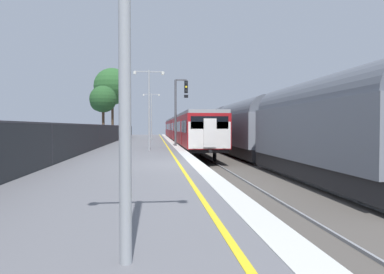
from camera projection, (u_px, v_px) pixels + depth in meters
name	position (u px, v px, depth m)	size (l,w,h in m)	color
ground	(249.00, 177.00, 14.68)	(17.40, 110.00, 1.21)	slate
commuter_train_at_platform	(183.00, 129.00, 42.29)	(2.83, 42.12, 3.81)	maroon
freight_train_adjacent_track	(228.00, 127.00, 35.17)	(2.60, 52.27, 4.66)	#232326
signal_gantry	(179.00, 105.00, 27.70)	(1.10, 0.24, 5.37)	#47474C
platform_lamp_mid	(149.00, 103.00, 22.25)	(2.00, 0.20, 5.21)	#93999E
platform_lamp_far	(151.00, 112.00, 40.69)	(2.00, 0.20, 5.48)	#93999E
platform_back_fence	(51.00, 143.00, 13.75)	(0.07, 99.00, 1.72)	#282B2D
background_tree_left	(112.00, 88.00, 45.06)	(4.78, 4.78, 9.22)	#473323
background_tree_centre	(102.00, 100.00, 40.52)	(3.16, 3.16, 6.39)	#473323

